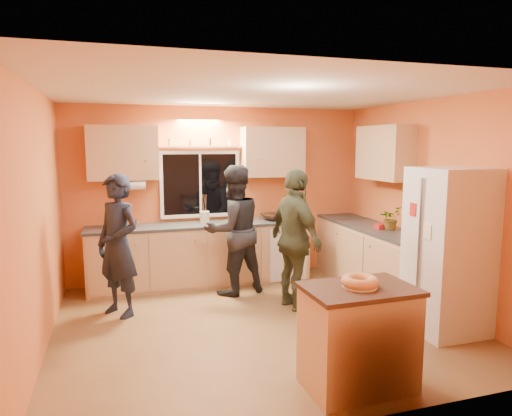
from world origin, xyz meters
name	(u,v)px	position (x,y,z in m)	size (l,w,h in m)	color
ground	(259,323)	(0.00, 0.00, 0.00)	(4.50, 4.50, 0.00)	brown
room_shell	(259,180)	(0.12, 0.41, 1.62)	(4.54, 4.04, 2.61)	#D66A36
back_counter	(226,252)	(0.01, 1.70, 0.45)	(4.23, 0.62, 0.90)	tan
right_counter	(384,262)	(1.95, 0.50, 0.45)	(0.62, 1.84, 0.90)	tan
refrigerator	(448,251)	(1.89, -0.80, 0.90)	(0.72, 0.70, 1.80)	silver
island	(358,337)	(0.37, -1.56, 0.45)	(0.92, 0.63, 0.88)	tan
bundt_pastry	(360,282)	(0.37, -1.56, 0.92)	(0.31, 0.31, 0.09)	tan
person_left	(118,245)	(-1.52, 0.77, 0.85)	(0.62, 0.41, 1.70)	black
person_center	(234,230)	(0.00, 1.15, 0.88)	(0.86, 0.67, 1.77)	black
person_right	(296,240)	(0.59, 0.36, 0.87)	(1.02, 0.43, 1.75)	#353A25
mixing_bowl	(275,217)	(0.78, 1.69, 0.95)	(0.39, 0.39, 0.10)	black
utensil_crock	(205,217)	(-0.29, 1.75, 0.99)	(0.14, 0.14, 0.17)	beige
potted_plant	(391,218)	(2.00, 0.47, 1.06)	(0.28, 0.25, 0.32)	gray
red_box	(382,226)	(1.93, 0.56, 0.94)	(0.16, 0.12, 0.07)	red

